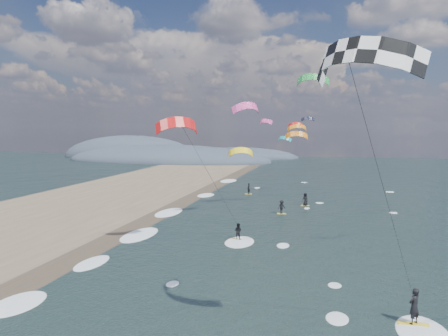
# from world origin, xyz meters

# --- Properties ---
(ground) EXTENTS (260.00, 260.00, 0.00)m
(ground) POSITION_xyz_m (0.00, 0.00, 0.00)
(ground) COLOR black
(ground) RESTS_ON ground
(wet_sand_strip) EXTENTS (3.00, 240.00, 0.00)m
(wet_sand_strip) POSITION_xyz_m (-12.00, 10.00, 0.00)
(wet_sand_strip) COLOR #382D23
(wet_sand_strip) RESTS_ON ground
(coastal_hills) EXTENTS (80.00, 41.00, 15.00)m
(coastal_hills) POSITION_xyz_m (-44.84, 107.86, 0.00)
(coastal_hills) COLOR #3D4756
(coastal_hills) RESTS_ON ground
(kitesurfer_near_a) EXTENTS (8.08, 9.59, 14.47)m
(kitesurfer_near_a) POSITION_xyz_m (8.84, -4.47, 11.11)
(kitesurfer_near_a) COLOR yellow
(kitesurfer_near_a) RESTS_ON ground
(kitesurfer_near_b) EXTENTS (6.90, 8.86, 12.02)m
(kitesurfer_near_b) POSITION_xyz_m (-2.77, 11.30, 7.32)
(kitesurfer_near_b) COLOR yellow
(kitesurfer_near_b) RESTS_ON ground
(far_kitesurfers) EXTENTS (10.21, 15.06, 1.70)m
(far_kitesurfers) POSITION_xyz_m (1.69, 33.31, 0.84)
(far_kitesurfers) COLOR yellow
(far_kitesurfers) RESTS_ON ground
(bg_kite_field) EXTENTS (14.15, 73.56, 10.15)m
(bg_kite_field) POSITION_xyz_m (0.39, 55.43, 11.22)
(bg_kite_field) COLOR orange
(bg_kite_field) RESTS_ON ground
(shoreline_surf) EXTENTS (2.40, 79.40, 0.11)m
(shoreline_surf) POSITION_xyz_m (-10.80, 14.75, 0.00)
(shoreline_surf) COLOR white
(shoreline_surf) RESTS_ON ground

